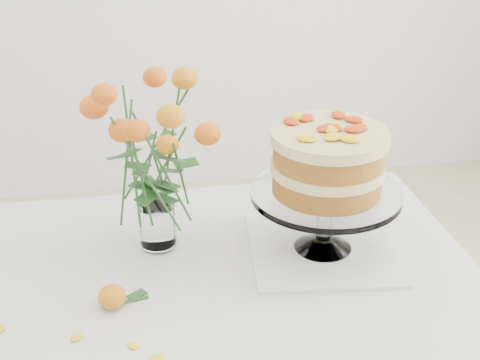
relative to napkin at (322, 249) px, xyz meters
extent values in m
cube|color=tan|center=(-0.40, -0.11, -0.03)|extent=(1.40, 0.90, 0.04)
cylinder|color=tan|center=(0.22, 0.26, -0.41)|extent=(0.06, 0.06, 0.71)
cube|color=silver|center=(-0.40, -0.11, -0.01)|extent=(1.42, 0.92, 0.01)
cube|color=silver|center=(-0.40, 0.35, -0.11)|extent=(1.42, 0.01, 0.20)
cube|color=silver|center=(0.31, -0.11, -0.11)|extent=(0.01, 0.92, 0.20)
cube|color=white|center=(0.00, 0.00, 0.00)|extent=(0.34, 0.34, 0.01)
cylinder|color=white|center=(0.00, 0.00, 0.08)|extent=(0.03, 0.03, 0.10)
cylinder|color=white|center=(0.00, 0.00, 0.14)|extent=(0.32, 0.32, 0.01)
cylinder|color=#9D6123|center=(0.00, 0.00, 0.17)|extent=(0.26, 0.26, 0.05)
cylinder|color=beige|center=(0.00, 0.00, 0.20)|extent=(0.27, 0.27, 0.02)
cylinder|color=#9D6123|center=(0.00, 0.00, 0.23)|extent=(0.26, 0.26, 0.05)
cylinder|color=beige|center=(0.00, 0.00, 0.27)|extent=(0.28, 0.28, 0.02)
cylinder|color=white|center=(-0.35, 0.08, 0.00)|extent=(0.06, 0.06, 0.01)
cylinder|color=white|center=(-0.35, 0.08, 0.05)|extent=(0.08, 0.08, 0.09)
ellipsoid|color=orange|center=(-0.46, -0.12, 0.02)|extent=(0.05, 0.05, 0.05)
cylinder|color=#265722|center=(-0.42, -0.11, 0.00)|extent=(0.06, 0.02, 0.01)
ellipsoid|color=yellow|center=(-0.52, -0.21, 0.00)|extent=(0.03, 0.02, 0.00)
ellipsoid|color=yellow|center=(-0.42, -0.25, 0.00)|extent=(0.03, 0.02, 0.00)
ellipsoid|color=yellow|center=(-0.38, -0.29, 0.00)|extent=(0.03, 0.02, 0.00)
ellipsoid|color=yellow|center=(-0.66, -0.16, 0.00)|extent=(0.03, 0.02, 0.00)
camera|label=1|loc=(-0.40, -1.20, 0.78)|focal=50.00mm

